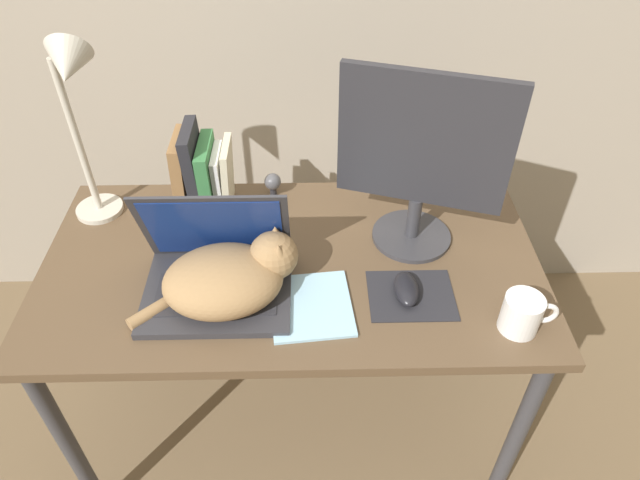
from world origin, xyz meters
name	(u,v)px	position (x,y,z in m)	size (l,w,h in m)	color
desk	(292,283)	(0.00, 0.34, 0.66)	(1.29, 0.69, 0.75)	brown
laptop	(217,272)	(-0.18, 0.25, 0.80)	(0.35, 0.28, 0.27)	#2D2D33
cat	(231,276)	(-0.14, 0.22, 0.82)	(0.40, 0.27, 0.16)	#99754C
external_monitor	(422,158)	(0.32, 0.43, 1.00)	(0.40, 0.21, 0.48)	#333338
mousepad	(411,295)	(0.29, 0.21, 0.75)	(0.21, 0.17, 0.00)	#232328
computer_mouse	(406,289)	(0.28, 0.22, 0.77)	(0.06, 0.11, 0.04)	black
book_row	(202,174)	(-0.25, 0.58, 0.86)	(0.16, 0.17, 0.25)	olive
desk_lamp	(74,101)	(-0.51, 0.53, 1.11)	(0.17, 0.17, 0.53)	beige
notepad	(311,306)	(0.05, 0.18, 0.75)	(0.21, 0.23, 0.01)	#99C6E0
webcam	(273,182)	(-0.06, 0.63, 0.79)	(0.05, 0.05, 0.07)	#232328
mug	(523,314)	(0.53, 0.11, 0.79)	(0.13, 0.09, 0.09)	white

